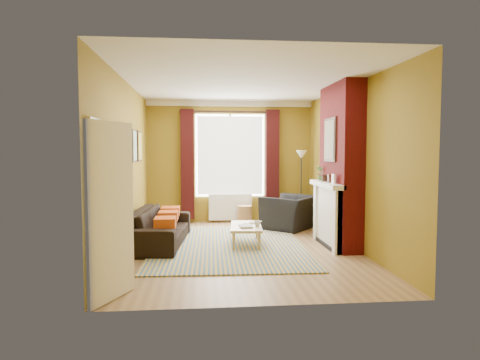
# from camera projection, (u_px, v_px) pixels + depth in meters

# --- Properties ---
(ground) EXTENTS (5.50, 5.50, 0.00)m
(ground) POSITION_uv_depth(u_px,v_px,m) (241.00, 248.00, 7.32)
(ground) COLOR olive
(ground) RESTS_ON ground
(room_walls) EXTENTS (3.82, 5.54, 2.83)m
(room_walls) POSITION_uv_depth(u_px,v_px,m) (275.00, 167.00, 7.56)
(room_walls) COLOR olive
(room_walls) RESTS_ON ground
(striped_rug) EXTENTS (2.69, 3.67, 0.02)m
(striped_rug) POSITION_uv_depth(u_px,v_px,m) (228.00, 245.00, 7.49)
(striped_rug) COLOR #325B89
(striped_rug) RESTS_ON ground
(sofa) EXTENTS (1.04, 2.24, 0.63)m
(sofa) POSITION_uv_depth(u_px,v_px,m) (159.00, 227.00, 7.56)
(sofa) COLOR black
(sofa) RESTS_ON ground
(armchair) EXTENTS (1.42, 1.43, 0.70)m
(armchair) POSITION_uv_depth(u_px,v_px,m) (290.00, 213.00, 9.07)
(armchair) COLOR black
(armchair) RESTS_ON ground
(coffee_table) EXTENTS (0.62, 1.10, 0.35)m
(coffee_table) POSITION_uv_depth(u_px,v_px,m) (246.00, 227.00, 7.51)
(coffee_table) COLOR tan
(coffee_table) RESTS_ON ground
(wicker_stool) EXTENTS (0.37, 0.37, 0.42)m
(wicker_stool) POSITION_uv_depth(u_px,v_px,m) (245.00, 215.00, 9.68)
(wicker_stool) COLOR olive
(wicker_stool) RESTS_ON ground
(floor_lamp) EXTENTS (0.32, 0.32, 1.67)m
(floor_lamp) POSITION_uv_depth(u_px,v_px,m) (301.00, 166.00, 9.50)
(floor_lamp) COLOR black
(floor_lamp) RESTS_ON ground
(book_a) EXTENTS (0.24, 0.31, 0.03)m
(book_a) POSITION_uv_depth(u_px,v_px,m) (239.00, 226.00, 7.32)
(book_a) COLOR #999999
(book_a) RESTS_ON coffee_table
(book_b) EXTENTS (0.27, 0.31, 0.02)m
(book_b) POSITION_uv_depth(u_px,v_px,m) (250.00, 222.00, 7.80)
(book_b) COLOR #999999
(book_b) RESTS_ON coffee_table
(mug) EXTENTS (0.14, 0.14, 0.10)m
(mug) POSITION_uv_depth(u_px,v_px,m) (257.00, 223.00, 7.40)
(mug) COLOR #999999
(mug) RESTS_ON coffee_table
(tv_remote) EXTENTS (0.09, 0.15, 0.02)m
(tv_remote) POSITION_uv_depth(u_px,v_px,m) (245.00, 224.00, 7.58)
(tv_remote) COLOR #232325
(tv_remote) RESTS_ON coffee_table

